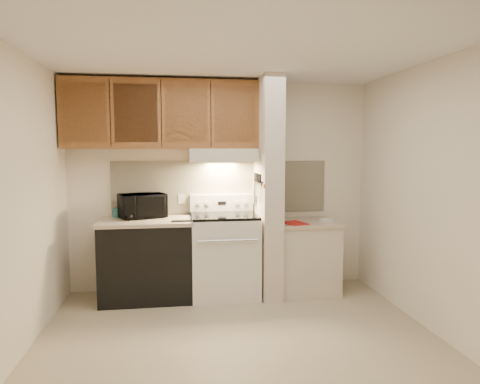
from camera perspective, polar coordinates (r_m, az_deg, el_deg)
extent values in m
plane|color=tan|center=(4.07, -0.21, -18.85)|extent=(3.60, 3.60, 0.00)
plane|color=white|center=(3.79, -0.23, 18.02)|extent=(3.60, 3.60, 0.00)
cube|color=#F2E5CC|center=(5.21, -2.54, 0.84)|extent=(3.60, 2.50, 0.02)
cube|color=#F2E5CC|center=(3.91, -27.36, -1.44)|extent=(0.02, 3.00, 2.50)
cube|color=#F2E5CC|center=(4.36, 23.91, -0.60)|extent=(0.02, 3.00, 2.50)
cube|color=#F4E9C3|center=(5.20, -2.52, 0.67)|extent=(2.60, 0.02, 0.63)
cube|color=silver|center=(5.00, -2.09, -8.55)|extent=(0.76, 0.65, 0.92)
cube|color=black|center=(4.69, -1.67, -9.02)|extent=(0.50, 0.01, 0.30)
cylinder|color=silver|center=(4.60, -1.62, -6.49)|extent=(0.65, 0.02, 0.02)
cube|color=black|center=(4.91, -2.11, -3.16)|extent=(0.74, 0.64, 0.03)
cube|color=silver|center=(5.17, -2.46, -1.42)|extent=(0.76, 0.08, 0.20)
cube|color=black|center=(5.13, -2.41, -1.48)|extent=(0.10, 0.01, 0.04)
cylinder|color=silver|center=(5.11, -5.54, -1.53)|extent=(0.05, 0.02, 0.05)
cylinder|color=silver|center=(5.11, -4.42, -1.52)|extent=(0.05, 0.02, 0.05)
cylinder|color=silver|center=(5.15, -0.41, -1.45)|extent=(0.05, 0.02, 0.05)
cylinder|color=silver|center=(5.16, 0.68, -1.43)|extent=(0.05, 0.02, 0.05)
cube|color=black|center=(5.00, -12.30, -8.97)|extent=(1.00, 0.63, 0.87)
cube|color=#BCAA90|center=(4.91, -12.41, -3.82)|extent=(1.04, 0.67, 0.04)
cube|color=black|center=(4.70, -7.71, -3.83)|extent=(0.23, 0.09, 0.02)
cylinder|color=#256D71|center=(5.15, -16.14, -2.67)|extent=(0.12, 0.12, 0.10)
cube|color=beige|center=(5.17, -7.80, -0.91)|extent=(0.08, 0.01, 0.12)
imported|color=black|center=(5.03, -12.91, -1.79)|extent=(0.59, 0.50, 0.28)
cube|color=beige|center=(4.94, 3.76, 0.57)|extent=(0.22, 0.70, 2.50)
cube|color=brown|center=(4.92, 2.45, 1.14)|extent=(0.01, 0.70, 0.04)
cube|color=black|center=(4.87, 2.49, 1.32)|extent=(0.02, 0.42, 0.04)
cube|color=silver|center=(4.73, 2.67, -0.02)|extent=(0.01, 0.03, 0.16)
cylinder|color=black|center=(4.69, 2.74, 1.77)|extent=(0.02, 0.02, 0.10)
cube|color=silver|center=(4.80, 2.50, -0.05)|extent=(0.01, 0.04, 0.18)
cylinder|color=black|center=(4.77, 2.54, 1.84)|extent=(0.02, 0.02, 0.10)
cube|color=silver|center=(4.88, 2.34, -0.08)|extent=(0.01, 0.04, 0.20)
cylinder|color=black|center=(4.87, 2.32, 1.92)|extent=(0.02, 0.02, 0.10)
cube|color=silver|center=(4.94, 2.19, 0.23)|extent=(0.01, 0.04, 0.16)
cylinder|color=black|center=(4.93, 2.20, 1.96)|extent=(0.02, 0.02, 0.10)
cube|color=silver|center=(5.03, 2.00, 0.22)|extent=(0.01, 0.04, 0.18)
cylinder|color=black|center=(5.02, 2.00, 2.04)|extent=(0.02, 0.02, 0.10)
cube|color=slate|center=(5.09, 1.91, -0.11)|extent=(0.03, 0.10, 0.25)
cube|color=beige|center=(5.20, 8.72, -8.68)|extent=(0.70, 0.60, 0.81)
cube|color=#BCAA90|center=(5.11, 8.79, -4.06)|extent=(0.74, 0.64, 0.04)
cube|color=#B01814|center=(4.92, 7.30, -4.13)|extent=(0.29, 0.34, 0.01)
cube|color=white|center=(5.08, 11.51, -3.72)|extent=(0.16, 0.14, 0.04)
cube|color=beige|center=(4.97, -2.30, 4.94)|extent=(0.78, 0.44, 0.15)
cube|color=beige|center=(4.77, -2.03, 4.36)|extent=(0.78, 0.04, 0.06)
cube|color=brown|center=(5.01, -10.38, 10.12)|extent=(2.18, 0.33, 0.77)
cube|color=brown|center=(4.95, -20.10, 9.93)|extent=(0.46, 0.01, 0.63)
cube|color=black|center=(4.90, -16.93, 10.07)|extent=(0.01, 0.01, 0.73)
cube|color=brown|center=(4.87, -13.70, 10.18)|extent=(0.46, 0.01, 0.63)
cube|color=black|center=(4.85, -10.45, 10.27)|extent=(0.01, 0.01, 0.73)
cube|color=brown|center=(4.85, -7.17, 10.32)|extent=(0.46, 0.01, 0.63)
cube|color=black|center=(4.86, -3.91, 10.34)|extent=(0.01, 0.01, 0.73)
cube|color=brown|center=(4.89, -0.67, 10.32)|extent=(0.46, 0.01, 0.63)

